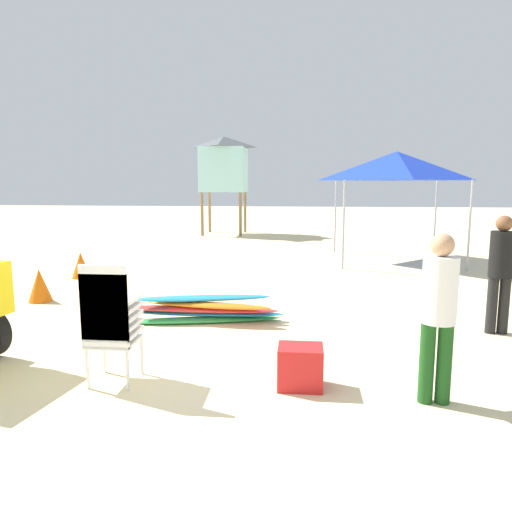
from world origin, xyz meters
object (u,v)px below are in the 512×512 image
Objects in this scene: traffic_cone_far at (40,285)px; traffic_cone_near at (81,265)px; surfboard_pile at (203,309)px; lifeguard_tower at (224,164)px; stacked_plastic_chairs at (109,316)px; lifeguard_near_left at (439,308)px; popup_canopy at (397,166)px; lifeguard_near_right at (501,267)px; cooler_box at (300,367)px.

traffic_cone_near is at bearing 97.24° from traffic_cone_far.
surfboard_pile is 0.64× the size of lifeguard_tower.
stacked_plastic_chairs is 15.30m from lifeguard_tower.
lifeguard_near_left is 8.92m from popup_canopy.
lifeguard_tower reaches higher than popup_canopy.
stacked_plastic_chairs is 4.28m from traffic_cone_far.
lifeguard_tower is at bearing 114.92° from lifeguard_near_right.
lifeguard_tower is (-5.74, 6.47, 0.34)m from popup_canopy.
traffic_cone_far is (0.27, -2.14, 0.00)m from traffic_cone_near.
popup_canopy is at bearing -48.45° from lifeguard_tower.
lifeguard_near_left is at bearing -29.79° from traffic_cone_far.
stacked_plastic_chairs is at bearing 178.61° from lifeguard_near_left.
popup_canopy is 5.20× the size of traffic_cone_near.
popup_canopy is (1.20, 8.69, 1.62)m from lifeguard_near_left.
lifeguard_near_right is (4.67, 2.20, 0.20)m from stacked_plastic_chairs.
traffic_cone_far reaches higher than cooler_box.
surfboard_pile is 2.65m from cooler_box.
lifeguard_near_left is at bearing -73.35° from lifeguard_tower.
lifeguard_near_right is at bearing -8.50° from traffic_cone_far.
surfboard_pile is 1.55× the size of lifeguard_near_right.
lifeguard_near_left is at bearing -41.22° from surfboard_pile.
lifeguard_near_right is at bearing 37.06° from cooler_box.
lifeguard_tower is at bearing 95.01° from stacked_plastic_chairs.
surfboard_pile is 5.59× the size of cooler_box.
lifeguard_near_left is (2.76, -2.42, 0.74)m from surfboard_pile.
popup_canopy reaches higher than lifeguard_near_left.
popup_canopy is 5.12× the size of traffic_cone_far.
traffic_cone_near is 2.16m from traffic_cone_far.
cooler_box is at bearing -55.90° from surfboard_pile.
traffic_cone_near is at bearing -156.73° from popup_canopy.
stacked_plastic_chairs is at bearing -154.73° from lifeguard_near_right.
stacked_plastic_chairs is 5.16m from lifeguard_near_right.
lifeguard_near_right is 3.61× the size of cooler_box.
stacked_plastic_chairs reaches higher than traffic_cone_near.
popup_canopy reaches higher than lifeguard_near_right.
lifeguard_near_right is 2.86× the size of traffic_cone_near.
traffic_cone_near is (-7.38, -3.17, -2.26)m from popup_canopy.
lifeguard_near_right is (1.45, 2.28, 0.01)m from lifeguard_near_left.
traffic_cone_near is at bearing 132.78° from cooler_box.
lifeguard_near_right reaches higher than traffic_cone_far.
stacked_plastic_chairs is 2.45m from surfboard_pile.
lifeguard_near_left is 8.31m from traffic_cone_near.
traffic_cone_near is 7.22m from cooler_box.
traffic_cone_near is at bearing 156.99° from lifeguard_near_right.
lifeguard_tower is 8.76× the size of cooler_box.
stacked_plastic_chairs is at bearing -61.45° from traffic_cone_near.
lifeguard_near_right is at bearing -65.08° from lifeguard_tower.
traffic_cone_far is (-7.35, 1.10, -0.65)m from lifeguard_near_right.
lifeguard_tower is at bearing 83.39° from traffic_cone_far.
traffic_cone_far is (-5.90, 3.38, -0.64)m from lifeguard_near_left.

